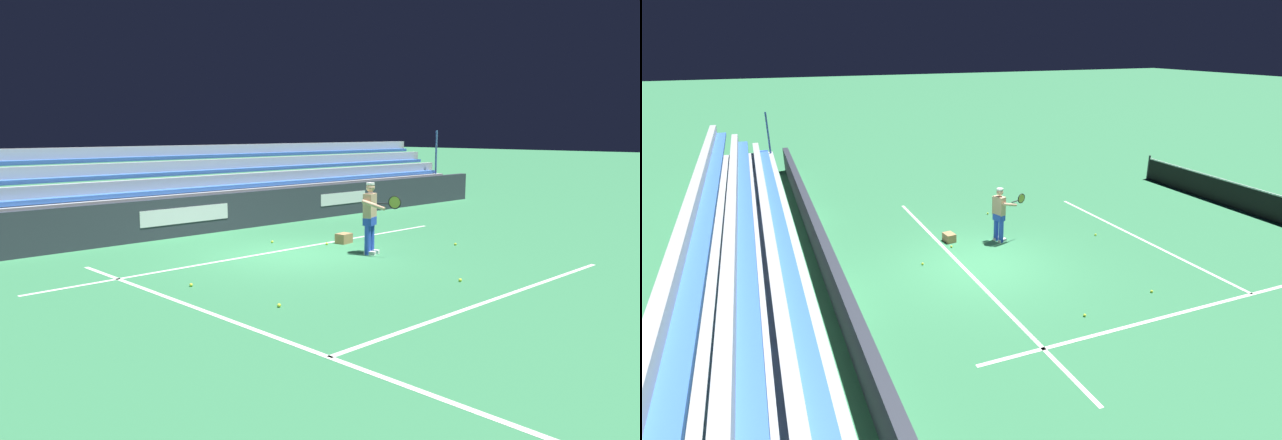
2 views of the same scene
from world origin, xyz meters
TOP-DOWN VIEW (x-y plane):
  - ground_plane at (0.00, 0.00)m, footprint 160.00×160.00m
  - court_baseline_white at (0.00, -0.50)m, footprint 12.00×0.10m
  - court_sideline_white at (4.11, 4.00)m, footprint 0.10×12.00m
  - court_service_line_white at (0.00, 5.50)m, footprint 8.22×0.10m
  - back_wall_sponsor_board at (-0.01, -4.07)m, footprint 26.98×0.25m
  - bleacher_stand at (0.00, -5.90)m, footprint 25.63×2.40m
  - tennis_player at (-1.44, 1.29)m, footprint 0.58×1.07m
  - ball_box_cardboard at (-2.02, -0.16)m, footprint 0.43×0.35m
  - tennis_ball_toward_net at (3.38, 1.03)m, footprint 0.07×0.07m
  - tennis_ball_far_left at (-0.63, 4.35)m, footprint 0.07×0.07m
  - tennis_ball_by_box at (-0.68, -1.49)m, footprint 0.07×0.07m
  - tennis_ball_on_baseline at (-3.87, 2.06)m, footprint 0.07×0.07m
  - tennis_ball_far_right at (3.08, 3.26)m, footprint 0.07×0.07m
  - tennis_ball_stray_back at (-1.52, -0.29)m, footprint 0.07×0.07m

SIDE VIEW (x-z plane):
  - ground_plane at x=0.00m, z-range 0.00..0.00m
  - court_baseline_white at x=0.00m, z-range 0.00..0.01m
  - court_sideline_white at x=4.11m, z-range 0.00..0.01m
  - court_service_line_white at x=0.00m, z-range 0.00..0.01m
  - tennis_ball_toward_net at x=3.38m, z-range 0.00..0.07m
  - tennis_ball_far_left at x=-0.63m, z-range 0.00..0.07m
  - tennis_ball_by_box at x=-0.68m, z-range 0.00..0.07m
  - tennis_ball_on_baseline at x=-3.87m, z-range 0.00..0.07m
  - tennis_ball_far_right at x=3.08m, z-range 0.00..0.07m
  - tennis_ball_stray_back at x=-1.52m, z-range 0.00..0.07m
  - ball_box_cardboard at x=-2.02m, z-range 0.00..0.26m
  - back_wall_sponsor_board at x=-0.01m, z-range 0.00..1.10m
  - bleacher_stand at x=0.00m, z-range -0.75..2.20m
  - tennis_player at x=-1.44m, z-range 0.04..1.75m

